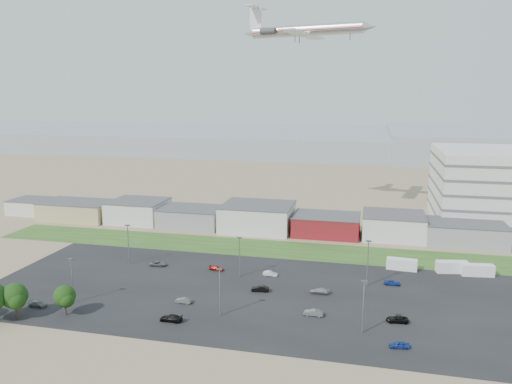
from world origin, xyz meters
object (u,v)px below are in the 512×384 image
(parked_car_3, at_px, (171,318))
(parked_car_4, at_px, (183,300))
(box_trailer_a, at_px, (402,264))
(parked_car_2, at_px, (399,345))
(parked_car_7, at_px, (260,289))
(parked_car_11, at_px, (270,274))
(airliner, at_px, (306,30))
(parked_car_8, at_px, (392,282))
(parked_car_9, at_px, (158,264))
(parked_car_0, at_px, (397,319))
(parked_car_6, at_px, (217,268))
(parked_car_10, at_px, (37,304))
(parked_car_12, at_px, (319,291))
(parked_car_1, at_px, (313,312))

(parked_car_3, bearing_deg, parked_car_4, -172.83)
(box_trailer_a, bearing_deg, parked_car_2, -88.39)
(parked_car_7, height_order, parked_car_11, parked_car_7)
(airliner, distance_m, parked_car_11, 85.17)
(parked_car_7, bearing_deg, parked_car_2, 49.43)
(box_trailer_a, bearing_deg, parked_car_8, -98.55)
(parked_car_9, height_order, parked_car_11, parked_car_9)
(parked_car_2, xyz_separation_m, parked_car_11, (-28.41, 28.74, -0.00))
(box_trailer_a, relative_size, parked_car_0, 1.76)
(parked_car_6, bearing_deg, parked_car_8, -83.30)
(parked_car_8, relative_size, parked_car_11, 1.05)
(parked_car_0, xyz_separation_m, parked_car_8, (-0.38, 19.29, 0.04))
(parked_car_4, xyz_separation_m, parked_car_6, (0.73, 20.31, -0.03))
(parked_car_8, distance_m, parked_car_10, 76.58)
(parked_car_6, height_order, parked_car_8, parked_car_8)
(parked_car_10, bearing_deg, airliner, -22.54)
(parked_car_0, relative_size, parked_car_4, 1.18)
(airliner, xyz_separation_m, parked_car_12, (12.71, -65.97, -62.49))
(airliner, bearing_deg, parked_car_6, -91.55)
(parked_car_6, distance_m, parked_car_7, 17.13)
(parked_car_11, bearing_deg, parked_car_1, -144.36)
(parked_car_9, xyz_separation_m, parked_car_12, (41.49, -8.50, 0.01))
(parked_car_2, relative_size, parked_car_11, 0.97)
(box_trailer_a, relative_size, parked_car_3, 1.65)
(airliner, height_order, parked_car_1, airliner)
(airliner, bearing_deg, parked_car_3, -87.13)
(box_trailer_a, height_order, parked_car_10, box_trailer_a)
(box_trailer_a, distance_m, parked_car_6, 45.82)
(parked_car_4, bearing_deg, parked_car_8, 118.37)
(parked_car_2, xyz_separation_m, parked_car_7, (-28.65, 18.82, 0.06))
(airliner, bearing_deg, parked_car_9, -104.92)
(box_trailer_a, distance_m, parked_car_11, 32.95)
(parked_car_1, xyz_separation_m, parked_car_9, (-41.66, 19.78, -0.04))
(parked_car_2, bearing_deg, parked_car_6, -131.75)
(parked_car_1, relative_size, parked_car_9, 0.90)
(parked_car_0, xyz_separation_m, parked_car_1, (-15.87, -0.73, 0.06))
(parked_car_2, relative_size, parked_car_10, 0.81)
(parked_car_4, distance_m, parked_car_11, 24.35)
(parked_car_0, height_order, parked_car_10, parked_car_10)
(parked_car_8, bearing_deg, parked_car_4, 115.41)
(parked_car_1, xyz_separation_m, parked_car_12, (-0.16, 11.28, -0.03))
(parked_car_7, relative_size, parked_car_12, 0.93)
(airliner, distance_m, parked_car_10, 114.50)
(parked_car_8, bearing_deg, parked_car_10, 112.01)
(parked_car_11, bearing_deg, parked_car_2, -132.75)
(parked_car_1, bearing_deg, box_trailer_a, 152.60)
(parked_car_6, bearing_deg, parked_car_11, -86.08)
(parked_car_3, xyz_separation_m, parked_car_11, (13.57, 28.15, -0.07))
(parked_car_4, distance_m, parked_car_7, 17.17)
(parked_car_2, bearing_deg, airliner, -168.47)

